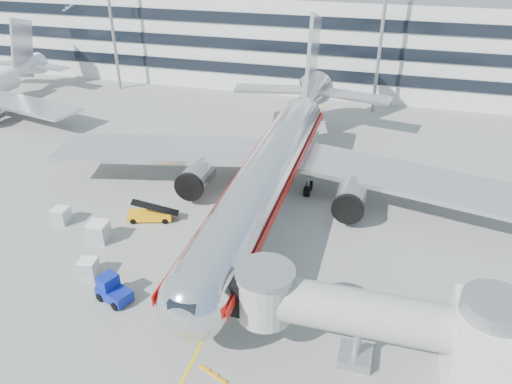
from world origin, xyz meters
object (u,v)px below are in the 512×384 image
(cargo_container_front, at_px, (88,268))
(belt_loader, at_px, (150,215))
(ramp_worker, at_px, (110,283))
(cargo_container_left, at_px, (61,215))
(main_jet, at_px, (275,163))
(cargo_container_right, at_px, (98,232))
(baggage_tug, at_px, (112,290))

(cargo_container_front, bearing_deg, belt_loader, 83.73)
(belt_loader, xyz_separation_m, ramp_worker, (1.85, -10.74, 0.34))
(belt_loader, bearing_deg, cargo_container_left, -161.33)
(cargo_container_front, xyz_separation_m, ramp_worker, (2.87, -1.51, 0.20))
(main_jet, height_order, cargo_container_right, main_jet)
(cargo_container_right, relative_size, cargo_container_front, 1.18)
(main_jet, relative_size, cargo_container_right, 26.82)
(cargo_container_left, distance_m, ramp_worker, 12.78)
(main_jet, bearing_deg, cargo_container_front, -125.35)
(main_jet, bearing_deg, cargo_container_left, -151.90)
(cargo_container_right, bearing_deg, baggage_tug, -51.95)
(cargo_container_right, bearing_deg, cargo_container_left, 161.32)
(baggage_tug, height_order, cargo_container_right, baggage_tug)
(cargo_container_left, distance_m, cargo_container_right, 5.48)
(cargo_container_front, bearing_deg, cargo_container_left, 137.57)
(ramp_worker, bearing_deg, cargo_container_right, 93.09)
(cargo_container_right, bearing_deg, ramp_worker, -52.59)
(cargo_container_right, height_order, ramp_worker, ramp_worker)
(baggage_tug, relative_size, cargo_container_front, 1.94)
(main_jet, height_order, cargo_container_left, main_jet)
(baggage_tug, relative_size, cargo_container_left, 2.01)
(belt_loader, bearing_deg, ramp_worker, -80.21)
(cargo_container_left, height_order, cargo_container_front, cargo_container_left)
(cargo_container_left, distance_m, cargo_container_front, 9.62)
(belt_loader, distance_m, ramp_worker, 10.91)
(main_jet, distance_m, cargo_container_front, 20.59)
(cargo_container_left, bearing_deg, cargo_container_right, -18.68)
(main_jet, relative_size, cargo_container_front, 31.75)
(ramp_worker, bearing_deg, cargo_container_front, 117.93)
(main_jet, relative_size, belt_loader, 11.10)
(cargo_container_right, distance_m, cargo_container_front, 5.11)
(cargo_container_right, bearing_deg, cargo_container_front, -68.05)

